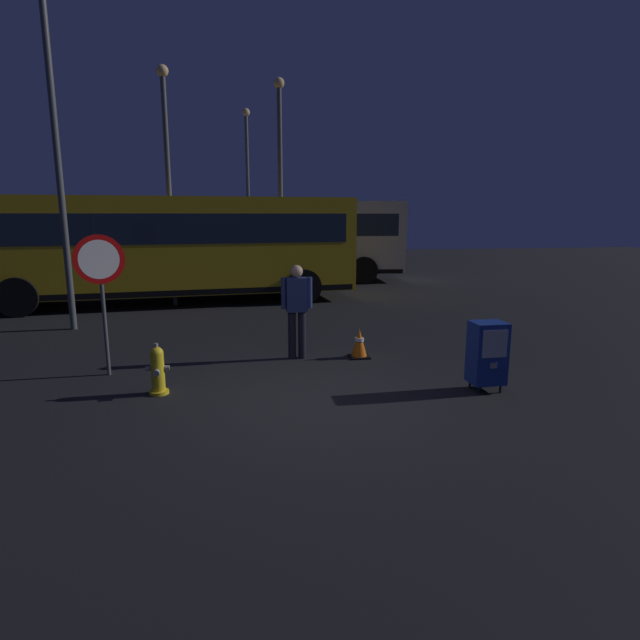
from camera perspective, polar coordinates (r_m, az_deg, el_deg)
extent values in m
plane|color=black|center=(7.22, -0.78, -8.98)|extent=(60.00, 60.00, 0.00)
cylinder|color=yellow|center=(7.88, -17.23, -7.54)|extent=(0.28, 0.28, 0.05)
cylinder|color=yellow|center=(7.79, -17.36, -5.46)|extent=(0.19, 0.19, 0.55)
sphere|color=yellow|center=(7.72, -17.48, -3.50)|extent=(0.19, 0.19, 0.19)
cylinder|color=gray|center=(7.69, -17.53, -2.64)|extent=(0.06, 0.06, 0.05)
cylinder|color=gray|center=(7.66, -17.50, -5.55)|extent=(0.09, 0.08, 0.09)
cylinder|color=gray|center=(7.80, -18.33, -5.09)|extent=(0.07, 0.07, 0.07)
cylinder|color=gray|center=(7.76, -16.43, -5.05)|extent=(0.07, 0.07, 0.07)
cylinder|color=black|center=(7.85, 16.99, -7.35)|extent=(0.04, 0.04, 0.12)
cylinder|color=black|center=(8.00, 19.16, -7.13)|extent=(0.04, 0.04, 0.12)
cylinder|color=black|center=(8.08, 16.11, -6.74)|extent=(0.04, 0.04, 0.12)
cylinder|color=black|center=(8.23, 18.23, -6.54)|extent=(0.04, 0.04, 0.12)
cube|color=navy|center=(7.90, 17.85, -3.42)|extent=(0.48, 0.40, 0.90)
cube|color=#B2B7BF|center=(7.68, 18.63, -2.50)|extent=(0.36, 0.01, 0.40)
cube|color=gray|center=(7.75, 18.49, -4.77)|extent=(0.10, 0.02, 0.08)
cylinder|color=#4C4F54|center=(8.82, -22.63, 1.29)|extent=(0.06, 0.06, 2.20)
cylinder|color=red|center=(8.71, -23.04, 6.13)|extent=(0.71, 0.31, 0.76)
cylinder|color=white|center=(8.70, -23.06, 6.12)|extent=(0.56, 0.23, 0.60)
cylinder|color=black|center=(9.23, -3.09, -1.68)|extent=(0.14, 0.14, 0.85)
cylinder|color=black|center=(9.26, -1.98, -1.64)|extent=(0.14, 0.14, 0.85)
cube|color=navy|center=(9.11, -2.57, 2.79)|extent=(0.36, 0.20, 0.60)
sphere|color=tan|center=(9.05, -2.60, 5.36)|extent=(0.22, 0.22, 0.22)
cylinder|color=navy|center=(9.08, -4.02, 2.94)|extent=(0.09, 0.09, 0.55)
cylinder|color=navy|center=(9.13, -1.14, 3.01)|extent=(0.09, 0.09, 0.55)
cube|color=black|center=(9.42, 4.29, -4.01)|extent=(0.36, 0.36, 0.03)
cone|color=orange|center=(9.35, 4.32, -2.44)|extent=(0.28, 0.28, 0.50)
cylinder|color=white|center=(9.34, 4.32, -2.14)|extent=(0.17, 0.17, 0.06)
cube|color=gold|center=(15.62, -16.29, 7.92)|extent=(10.69, 3.51, 2.65)
cube|color=#1E2838|center=(15.60, -16.39, 9.67)|extent=(10.07, 3.47, 0.80)
cube|color=black|center=(15.73, -16.04, 3.47)|extent=(10.49, 3.50, 0.16)
cylinder|color=black|center=(14.88, -1.80, 3.67)|extent=(1.02, 0.38, 1.00)
cylinder|color=black|center=(17.30, -3.72, 4.75)|extent=(1.02, 0.38, 1.00)
cylinder|color=black|center=(15.02, -30.26, 2.17)|extent=(1.02, 0.38, 1.00)
cylinder|color=black|center=(17.42, -28.19, 3.46)|extent=(1.02, 0.38, 1.00)
cube|color=beige|center=(20.14, -6.24, 9.01)|extent=(10.64, 3.15, 2.65)
cube|color=#1E2838|center=(20.12, -6.27, 10.37)|extent=(10.01, 3.13, 0.80)
cube|color=black|center=(20.23, -6.16, 5.55)|extent=(10.43, 3.15, 0.16)
cylinder|color=black|center=(19.32, 4.84, 5.44)|extent=(1.02, 0.34, 1.00)
cylinder|color=black|center=(21.76, 3.61, 6.14)|extent=(1.02, 0.34, 1.00)
cylinder|color=black|center=(19.34, -17.16, 4.98)|extent=(1.02, 0.34, 1.00)
cylinder|color=black|center=(21.79, -15.92, 5.73)|extent=(1.02, 0.34, 1.00)
cylinder|color=#4C4F54|center=(16.24, -4.34, 13.45)|extent=(0.14, 0.14, 6.18)
sphere|color=#FFD18C|center=(16.66, -4.53, 24.48)|extent=(0.32, 0.32, 0.32)
cylinder|color=#4C4F54|center=(12.78, -27.03, 17.78)|extent=(0.14, 0.14, 8.38)
cylinder|color=#4C4F54|center=(15.16, -16.20, 13.04)|extent=(0.14, 0.14, 6.10)
sphere|color=#FFD18C|center=(15.59, -16.91, 24.68)|extent=(0.32, 0.32, 0.32)
cylinder|color=#4C4F54|center=(22.30, -7.88, 13.19)|extent=(0.14, 0.14, 6.44)
sphere|color=#FFD18C|center=(22.65, -8.12, 21.61)|extent=(0.32, 0.32, 0.32)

